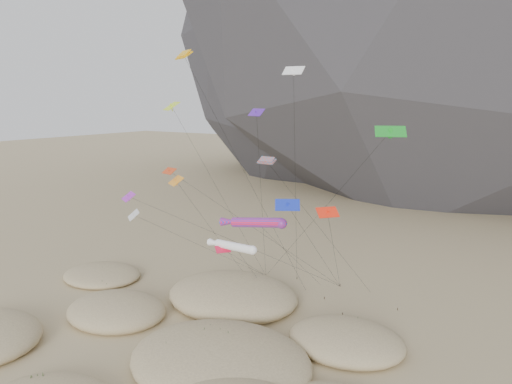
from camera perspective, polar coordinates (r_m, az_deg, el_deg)
ground at (r=48.09m, az=-10.76°, el=-19.14°), size 500.00×500.00×0.00m
dunes at (r=51.33m, az=-8.96°, el=-16.15°), size 49.42×37.46×3.88m
dune_grass at (r=50.59m, az=-8.73°, el=-16.40°), size 43.46×27.79×1.57m
kite_stakes at (r=64.62m, az=5.76°, el=-10.87°), size 21.56×8.02×0.30m
rainbow_tube_kite at (r=48.79m, az=-0.17°, el=-3.51°), size 7.26×17.20×12.64m
white_tube_kite at (r=48.58m, az=-2.70°, el=-6.22°), size 8.16×14.90×10.35m
orange_parafoil at (r=57.06m, az=-8.07°, el=14.93°), size 11.78×11.41×29.01m
multi_parafoil at (r=50.44m, az=1.48°, el=3.29°), size 7.34×15.19×18.01m
delta_kites at (r=51.93m, az=-3.05°, el=2.60°), size 33.05×21.48×26.99m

